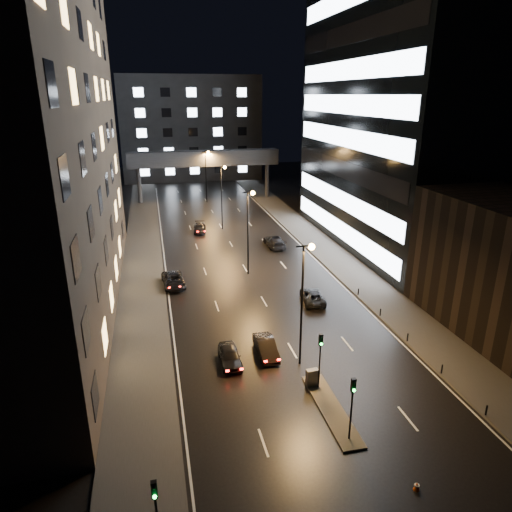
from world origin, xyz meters
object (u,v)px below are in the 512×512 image
(car_away_c, at_px, (174,280))
(car_toward_b, at_px, (274,241))
(car_away_b, at_px, (266,347))
(car_toward_a, at_px, (313,296))
(car_away_a, at_px, (230,356))
(car_away_d, at_px, (200,228))
(utility_cabinet, at_px, (312,377))

(car_away_c, xyz_separation_m, car_toward_b, (14.82, 11.08, 0.09))
(car_away_b, height_order, car_toward_a, car_away_b)
(car_toward_b, bearing_deg, car_away_a, 66.73)
(car_away_a, bearing_deg, car_toward_b, 68.01)
(car_away_a, bearing_deg, car_away_d, 87.27)
(car_away_b, xyz_separation_m, car_away_c, (-6.66, 16.39, 0.01))
(car_away_b, xyz_separation_m, car_toward_a, (7.28, 8.92, -0.05))
(car_away_a, distance_m, utility_cabinet, 6.99)
(car_toward_b, bearing_deg, utility_cabinet, 78.35)
(car_away_c, bearing_deg, car_toward_b, 32.65)
(car_away_c, xyz_separation_m, utility_cabinet, (8.90, -21.47, 0.11))
(car_away_c, height_order, car_toward_a, car_away_c)
(car_away_b, relative_size, car_toward_a, 0.91)
(car_toward_a, distance_m, utility_cabinet, 14.89)
(car_away_a, bearing_deg, utility_cabinet, -39.61)
(car_toward_a, xyz_separation_m, utility_cabinet, (-5.04, -14.01, 0.17))
(car_away_d, distance_m, utility_cabinet, 42.44)
(car_away_d, xyz_separation_m, car_toward_a, (8.67, -28.28, -0.02))
(utility_cabinet, bearing_deg, car_away_b, 110.12)
(car_toward_a, xyz_separation_m, car_toward_b, (0.88, 18.54, 0.15))
(car_away_c, relative_size, car_toward_a, 1.09)
(car_away_d, bearing_deg, car_away_c, -97.40)
(car_away_a, xyz_separation_m, car_toward_b, (11.31, 28.10, 0.11))
(car_away_c, bearing_deg, car_toward_a, -32.30)
(car_toward_a, relative_size, car_toward_b, 0.85)
(car_away_b, xyz_separation_m, utility_cabinet, (2.24, -5.08, 0.12))
(car_away_d, relative_size, car_toward_b, 0.83)
(car_away_a, height_order, utility_cabinet, utility_cabinet)
(car_away_b, bearing_deg, car_away_a, -167.90)
(car_toward_a, relative_size, utility_cabinet, 3.51)
(car_toward_b, relative_size, utility_cabinet, 4.12)
(car_toward_a, bearing_deg, utility_cabinet, 77.95)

